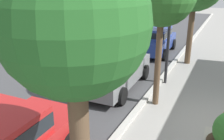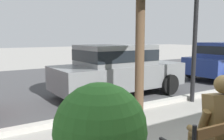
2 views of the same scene
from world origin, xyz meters
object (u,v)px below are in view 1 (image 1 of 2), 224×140
Objects in this scene: street_tree_near_bench at (74,29)px; parked_car_grey at (114,68)px; parked_car_blue at (155,39)px; lamp_post at (170,22)px.

parked_car_grey is (5.72, 2.13, -2.61)m from street_tree_near_bench.
parked_car_grey is 1.00× the size of parked_car_blue.
parked_car_grey is 2.80m from lamp_post.
street_tree_near_bench reaches higher than parked_car_blue.
parked_car_grey is at bearing 127.56° from lamp_post.
parked_car_blue is at bearing 21.92° from lamp_post.
parked_car_grey is at bearing 180.00° from parked_car_blue.
street_tree_near_bench is 1.15× the size of lamp_post.
parked_car_grey and parked_car_blue have the same top height.
parked_car_grey is 1.06× the size of lamp_post.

